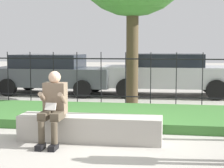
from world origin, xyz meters
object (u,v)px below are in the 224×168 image
(person_seated_reader, at_px, (53,105))
(car_parked_center, at_px, (169,73))
(stone_bench, at_px, (90,130))
(car_parked_left, at_px, (52,73))

(person_seated_reader, height_order, car_parked_center, car_parked_center)
(person_seated_reader, distance_m, car_parked_center, 6.80)
(car_parked_center, bearing_deg, stone_bench, -103.20)
(stone_bench, distance_m, person_seated_reader, 0.81)
(stone_bench, bearing_deg, car_parked_left, 113.91)
(person_seated_reader, xyz_separation_m, car_parked_center, (1.89, 6.53, 0.08))
(person_seated_reader, relative_size, car_parked_center, 0.28)
(stone_bench, bearing_deg, car_parked_center, 78.05)
(stone_bench, height_order, car_parked_left, car_parked_left)
(person_seated_reader, relative_size, car_parked_left, 0.30)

